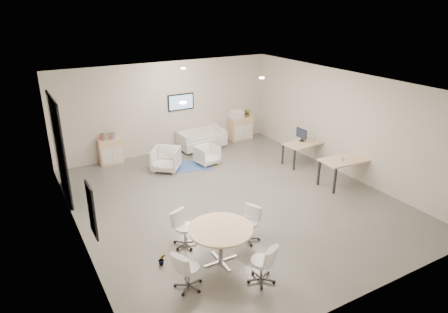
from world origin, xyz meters
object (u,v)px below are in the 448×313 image
at_px(loveseat, 201,140).
at_px(desk_front, 346,162).
at_px(armchair_left, 166,158).
at_px(desk_rear, 305,145).
at_px(sideboard_left, 111,152).
at_px(sideboard_right, 241,128).
at_px(round_table, 221,232).
at_px(armchair_right, 207,154).

relative_size(loveseat, desk_front, 1.08).
relative_size(armchair_left, desk_front, 0.53).
bearing_deg(desk_front, loveseat, 120.19).
bearing_deg(desk_rear, armchair_left, 152.53).
bearing_deg(sideboard_left, desk_rear, -29.39).
bearing_deg(sideboard_right, loveseat, -174.43).
height_order(desk_rear, round_table, round_table).
distance_m(loveseat, armchair_left, 2.27).
relative_size(loveseat, desk_rear, 1.16).
relative_size(desk_front, round_table, 1.19).
xyz_separation_m(sideboard_left, sideboard_right, (5.11, -0.02, 0.03)).
bearing_deg(desk_front, sideboard_right, 100.15).
relative_size(armchair_left, desk_rear, 0.56).
bearing_deg(sideboard_right, armchair_right, -145.27).
distance_m(armchair_left, desk_rear, 4.60).
height_order(armchair_left, round_table, armchair_left).
xyz_separation_m(sideboard_left, desk_front, (5.63, -5.04, 0.30)).
bearing_deg(desk_rear, round_table, -151.86).
bearing_deg(sideboard_right, desk_rear, -80.34).
bearing_deg(round_table, armchair_right, 65.66).
bearing_deg(armchair_left, sideboard_right, 59.41).
relative_size(sideboard_right, desk_front, 0.57).
bearing_deg(desk_rear, desk_front, -96.02).
relative_size(armchair_left, armchair_right, 1.19).
xyz_separation_m(sideboard_right, round_table, (-4.55, -6.53, 0.28)).
relative_size(sideboard_right, loveseat, 0.52).
height_order(armchair_left, desk_rear, armchair_left).
height_order(sideboard_left, loveseat, sideboard_left).
bearing_deg(sideboard_left, loveseat, -3.50).
bearing_deg(round_table, loveseat, 66.86).
distance_m(sideboard_right, desk_front, 5.05).
bearing_deg(round_table, desk_front, 16.66).
height_order(loveseat, armchair_right, loveseat).
relative_size(sideboard_right, round_table, 0.67).
relative_size(sideboard_right, armchair_left, 1.08).
distance_m(desk_rear, desk_front, 1.86).
bearing_deg(armchair_right, desk_rear, -36.95).
distance_m(sideboard_left, armchair_left, 2.01).
height_order(sideboard_right, armchair_right, sideboard_right).
xyz_separation_m(desk_rear, round_table, (-5.09, -3.38, 0.07)).
relative_size(loveseat, round_table, 1.29).
distance_m(sideboard_right, round_table, 7.97).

